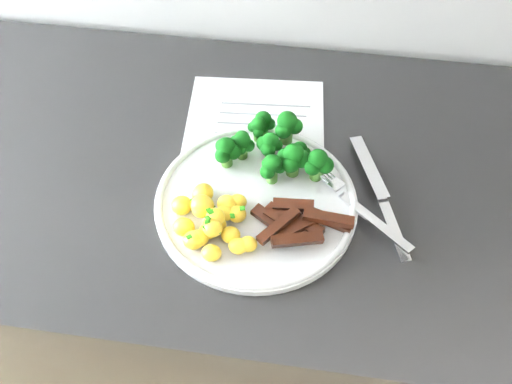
{
  "coord_description": "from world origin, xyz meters",
  "views": [
    {
      "loc": [
        0.0,
        1.16,
        1.53
      ],
      "look_at": [
        -0.06,
        1.61,
        0.92
      ],
      "focal_mm": 38.33,
      "sensor_mm": 36.0,
      "label": 1
    }
  ],
  "objects": [
    {
      "name": "beef_strips",
      "position": [
        -0.0,
        1.58,
        0.91
      ],
      "size": [
        0.14,
        0.09,
        0.03
      ],
      "color": "black",
      "rests_on": "plate"
    },
    {
      "name": "counter",
      "position": [
        -0.04,
        1.67,
        0.44
      ],
      "size": [
        2.37,
        0.59,
        0.89
      ],
      "color": "black",
      "rests_on": "ground"
    },
    {
      "name": "potatoes",
      "position": [
        -0.12,
        1.56,
        0.92
      ],
      "size": [
        0.13,
        0.12,
        0.04
      ],
      "color": "yellow",
      "rests_on": "plate"
    },
    {
      "name": "knife",
      "position": [
        0.12,
        1.62,
        0.9
      ],
      "size": [
        0.09,
        0.22,
        0.02
      ],
      "color": "silver",
      "rests_on": "plate"
    },
    {
      "name": "broccoli",
      "position": [
        -0.04,
        1.69,
        0.93
      ],
      "size": [
        0.18,
        0.13,
        0.07
      ],
      "color": "#376721",
      "rests_on": "plate"
    },
    {
      "name": "recipe_paper",
      "position": [
        -0.08,
        1.72,
        0.89
      ],
      "size": [
        0.25,
        0.33,
        0.0
      ],
      "color": "silver",
      "rests_on": "counter"
    },
    {
      "name": "plate",
      "position": [
        -0.06,
        1.61,
        0.9
      ],
      "size": [
        0.29,
        0.29,
        0.02
      ],
      "color": "white",
      "rests_on": "counter"
    },
    {
      "name": "fork",
      "position": [
        0.08,
        1.62,
        0.91
      ],
      "size": [
        0.15,
        0.15,
        0.02
      ],
      "color": "silver",
      "rests_on": "plate"
    }
  ]
}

